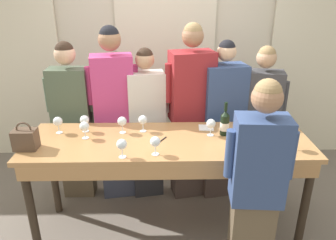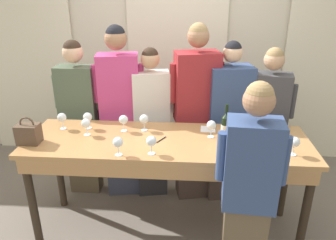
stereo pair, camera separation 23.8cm
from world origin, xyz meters
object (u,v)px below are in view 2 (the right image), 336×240
wine_glass_back_left (144,119)px  guest_cream_sweater (151,123)px  wine_glass_front_right (151,141)px  guest_olive_jacket (80,118)px  wine_glass_front_left (118,143)px  wine_bottle (226,125)px  wine_glass_back_right (211,126)px  wine_glass_center_left (62,118)px  guest_pink_top (120,112)px  guest_striped_shirt (196,115)px  guest_beige_cap (266,126)px  tasting_bar (167,153)px  handbag (28,133)px  wine_glass_front_mid (123,120)px  host_pouring (248,195)px  wine_glass_back_mid (88,117)px  guest_navy_coat (227,124)px  wine_glass_center_right (295,142)px

wine_glass_back_left → guest_cream_sweater: guest_cream_sweater is taller
wine_glass_front_right → guest_cream_sweater: bearing=97.0°
guest_olive_jacket → wine_glass_front_left: bearing=-56.1°
wine_bottle → guest_cream_sweater: bearing=143.4°
wine_glass_back_right → wine_glass_center_left: bearing=176.7°
wine_glass_center_left → wine_glass_back_right: bearing=-3.3°
guest_pink_top → guest_striped_shirt: 0.78m
wine_glass_back_right → guest_cream_sweater: (-0.59, 0.54, -0.23)m
wine_glass_front_left → guest_beige_cap: guest_beige_cap is taller
wine_glass_front_right → wine_glass_center_left: size_ratio=1.00×
tasting_bar → handbag: handbag is taller
tasting_bar → wine_glass_front_mid: size_ratio=15.86×
tasting_bar → handbag: size_ratio=10.37×
wine_glass_front_right → host_pouring: 0.81m
wine_glass_center_left → guest_olive_jacket: bearing=90.3°
guest_olive_jacket → wine_glass_center_left: bearing=-89.7°
wine_glass_back_left → guest_cream_sweater: size_ratio=0.09×
tasting_bar → guest_cream_sweater: bearing=108.2°
wine_glass_front_mid → guest_cream_sweater: bearing=67.8°
guest_striped_shirt → handbag: bearing=-151.4°
wine_glass_back_mid → guest_cream_sweater: size_ratio=0.09×
handbag → guest_beige_cap: size_ratio=0.14×
wine_glass_back_right → guest_navy_coat: (0.20, 0.54, -0.21)m
host_pouring → wine_glass_front_mid: bearing=142.9°
wine_glass_center_left → guest_beige_cap: (1.93, 0.46, -0.23)m
wine_glass_center_right → guest_beige_cap: size_ratio=0.09×
wine_glass_center_left → guest_olive_jacket: size_ratio=0.09×
guest_navy_coat → guest_cream_sweater: bearing=180.0°
guest_striped_shirt → guest_navy_coat: size_ratio=1.09×
wine_glass_center_right → wine_glass_back_right: same height
host_pouring → guest_navy_coat: bearing=91.2°
wine_glass_back_mid → guest_cream_sweater: guest_cream_sweater is taller
wine_glass_front_left → wine_glass_center_right: bearing=4.2°
handbag → wine_glass_back_left: (0.92, 0.31, 0.02)m
tasting_bar → guest_cream_sweater: (-0.21, 0.65, -0.01)m
wine_glass_back_right → host_pouring: size_ratio=0.09×
guest_navy_coat → wine_glass_back_right: bearing=-110.5°
wine_glass_back_left → guest_navy_coat: guest_navy_coat is taller
guest_pink_top → wine_glass_front_right: bearing=-63.7°
tasting_bar → guest_pink_top: (-0.54, 0.65, 0.11)m
wine_glass_center_right → wine_glass_front_left: bearing=-175.8°
handbag → guest_striped_shirt: guest_striped_shirt is taller
wine_glass_front_mid → guest_pink_top: size_ratio=0.08×
wine_glass_front_left → guest_beige_cap: bearing=34.7°
guest_striped_shirt → guest_beige_cap: size_ratio=1.13×
wine_glass_front_mid → wine_glass_back_mid: 0.34m
guest_cream_sweater → guest_striped_shirt: guest_striped_shirt is taller
wine_glass_center_left → host_pouring: host_pouring is taller
guest_pink_top → wine_glass_front_mid: bearing=-74.0°
wine_glass_front_mid → guest_pink_top: bearing=106.0°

